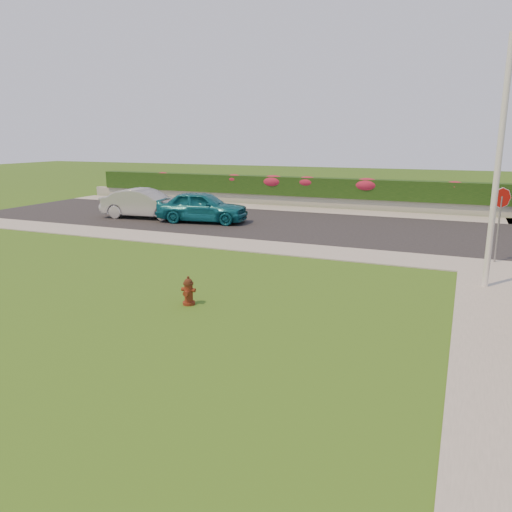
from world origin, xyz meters
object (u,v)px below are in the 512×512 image
at_px(utility_pole, 498,167).
at_px(sedan_silver, 145,203).
at_px(sedan_teal, 202,207).
at_px(fire_hydrant, 188,291).
at_px(stop_sign, 501,207).

bearing_deg(utility_pole, sedan_silver, 157.53).
distance_m(sedan_silver, utility_pole, 16.95).
xyz_separation_m(sedan_silver, utility_pole, (15.50, -6.41, 2.49)).
bearing_deg(sedan_teal, fire_hydrant, -161.78).
bearing_deg(stop_sign, sedan_silver, 156.95).
relative_size(sedan_teal, sedan_silver, 0.99).
distance_m(fire_hydrant, sedan_silver, 13.88).
distance_m(sedan_silver, stop_sign, 16.23).
bearing_deg(fire_hydrant, sedan_teal, 112.92).
height_order(sedan_silver, stop_sign, stop_sign).
bearing_deg(stop_sign, fire_hydrant, -144.89).
bearing_deg(fire_hydrant, utility_pole, 28.69).
xyz_separation_m(sedan_teal, sedan_silver, (-3.28, 0.04, -0.01)).
relative_size(fire_hydrant, sedan_teal, 0.16).
height_order(fire_hydrant, stop_sign, stop_sign).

